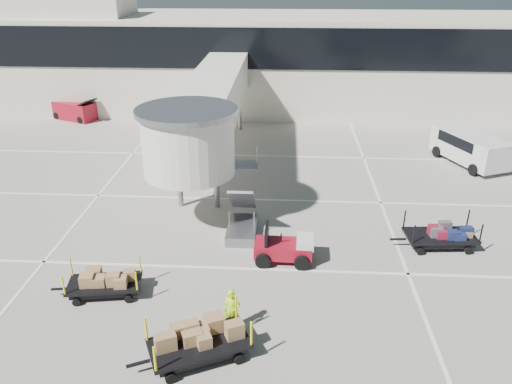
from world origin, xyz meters
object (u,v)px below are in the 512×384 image
(baggage_tug, at_px, (285,248))
(box_cart_far, at_px, (108,283))
(suitcase_cart, at_px, (439,236))
(minivan, at_px, (468,146))
(box_cart_near, at_px, (202,342))
(belt_loader, at_px, (74,111))
(ground_worker, at_px, (232,310))

(baggage_tug, relative_size, box_cart_far, 0.73)
(suitcase_cart, bearing_deg, minivan, 61.74)
(baggage_tug, bearing_deg, box_cart_near, -111.48)
(box_cart_far, xyz_separation_m, belt_loader, (-10.97, 24.15, 0.21))
(box_cart_far, bearing_deg, suitcase_cart, 8.83)
(belt_loader, bearing_deg, ground_worker, -33.44)
(minivan, distance_m, belt_loader, 31.10)
(box_cart_near, height_order, minivan, minivan)
(baggage_tug, xyz_separation_m, box_cart_far, (-7.02, -2.96, -0.08))
(minivan, bearing_deg, belt_loader, 141.29)
(baggage_tug, relative_size, minivan, 0.46)
(suitcase_cart, distance_m, ground_worker, 11.06)
(ground_worker, bearing_deg, box_cart_near, -118.50)
(baggage_tug, distance_m, box_cart_far, 7.62)
(box_cart_near, xyz_separation_m, minivan, (14.65, 18.95, 0.57))
(box_cart_near, bearing_deg, ground_worker, 35.24)
(box_cart_far, distance_m, minivan, 24.61)
(suitcase_cart, height_order, box_cart_near, box_cart_near)
(box_cart_near, bearing_deg, belt_loader, 94.17)
(suitcase_cart, distance_m, minivan, 12.07)
(suitcase_cart, xyz_separation_m, belt_loader, (-25.17, 19.55, 0.20))
(baggage_tug, bearing_deg, minivan, 48.94)
(baggage_tug, height_order, box_cart_far, baggage_tug)
(box_cart_far, bearing_deg, box_cart_near, -46.33)
(baggage_tug, distance_m, ground_worker, 5.09)
(box_cart_near, relative_size, belt_loader, 0.94)
(baggage_tug, bearing_deg, ground_worker, -109.38)
(ground_worker, bearing_deg, baggage_tug, 69.83)
(belt_loader, bearing_deg, minivan, 8.86)
(suitcase_cart, relative_size, belt_loader, 0.92)
(suitcase_cart, xyz_separation_m, box_cart_near, (-9.90, -7.87, 0.10))
(baggage_tug, distance_m, belt_loader, 27.80)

